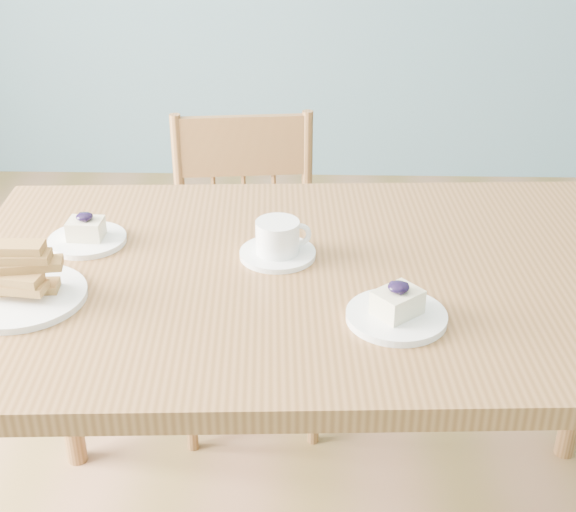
{
  "coord_description": "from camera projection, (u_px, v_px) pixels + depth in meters",
  "views": [
    {
      "loc": [
        -0.22,
        -1.29,
        1.55
      ],
      "look_at": [
        -0.26,
        0.12,
        0.8
      ],
      "focal_mm": 50.0,
      "sensor_mm": 36.0,
      "label": 1
    }
  ],
  "objects": [
    {
      "name": "dining_table",
      "position": [
        340.0,
        305.0,
        1.58
      ],
      "size": [
        1.53,
        0.92,
        0.8
      ],
      "rotation": [
        0.0,
        0.0,
        0.05
      ],
      "color": "#926237",
      "rests_on": "ground"
    },
    {
      "name": "coffee_cup",
      "position": [
        278.0,
        242.0,
        1.58
      ],
      "size": [
        0.15,
        0.15,
        0.08
      ],
      "rotation": [
        0.0,
        0.0,
        0.22
      ],
      "color": "white",
      "rests_on": "dining_table"
    },
    {
      "name": "dining_chair",
      "position": [
        247.0,
        274.0,
        2.25
      ],
      "size": [
        0.44,
        0.42,
        0.87
      ],
      "rotation": [
        0.0,
        0.0,
        0.11
      ],
      "color": "#926237",
      "rests_on": "ground"
    },
    {
      "name": "cheesecake_plate_near",
      "position": [
        397.0,
        310.0,
        1.38
      ],
      "size": [
        0.18,
        0.18,
        0.07
      ],
      "rotation": [
        0.0,
        0.0,
        0.7
      ],
      "color": "white",
      "rests_on": "dining_table"
    },
    {
      "name": "cheesecake_plate_far",
      "position": [
        87.0,
        235.0,
        1.64
      ],
      "size": [
        0.16,
        0.16,
        0.07
      ],
      "rotation": [
        0.0,
        0.0,
        -0.04
      ],
      "color": "white",
      "rests_on": "dining_table"
    },
    {
      "name": "biscotti_plate",
      "position": [
        19.0,
        283.0,
        1.43
      ],
      "size": [
        0.23,
        0.23,
        0.11
      ],
      "rotation": [
        0.0,
        0.0,
        0.16
      ],
      "color": "white",
      "rests_on": "dining_table"
    }
  ]
}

